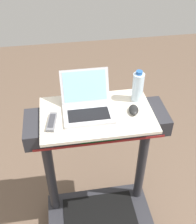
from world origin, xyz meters
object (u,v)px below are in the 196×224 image
Objects in this scene: tv_remote at (52,122)px; laptop at (87,105)px; water_bottle at (138,87)px; computer_mouse at (134,110)px.

laptop is at bearing 21.44° from tv_remote.
tv_remote is (-0.55, -0.15, -0.09)m from water_bottle.
computer_mouse is 0.60× the size of tv_remote.
water_bottle reaches higher than computer_mouse.
computer_mouse is 0.47× the size of water_bottle.
computer_mouse is 0.16m from water_bottle.
laptop is 0.34m from water_bottle.
computer_mouse is 0.50m from tv_remote.
laptop is 0.29m from computer_mouse.
tv_remote is at bearing -160.32° from laptop.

